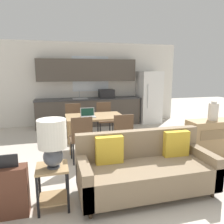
{
  "coord_description": "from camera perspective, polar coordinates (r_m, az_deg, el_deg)",
  "views": [
    {
      "loc": [
        -1.08,
        -2.74,
        1.78
      ],
      "look_at": [
        0.05,
        1.5,
        0.95
      ],
      "focal_mm": 35.0,
      "sensor_mm": 36.0,
      "label": 1
    }
  ],
  "objects": [
    {
      "name": "ground_plane",
      "position": [
        3.44,
        6.02,
        -20.5
      ],
      "size": [
        20.0,
        20.0,
        0.0
      ],
      "primitive_type": "plane",
      "color": "beige"
    },
    {
      "name": "wall_back",
      "position": [
        7.46,
        -6.6,
        7.38
      ],
      "size": [
        6.4,
        0.07,
        2.7
      ],
      "color": "silver",
      "rests_on": "ground_plane"
    },
    {
      "name": "kitchen_counter",
      "position": [
        7.21,
        -6.1,
        3.19
      ],
      "size": [
        3.39,
        0.65,
        2.15
      ],
      "color": "#4C443D",
      "rests_on": "ground_plane"
    },
    {
      "name": "refrigerator",
      "position": [
        7.7,
        9.61,
        3.84
      ],
      "size": [
        0.72,
        0.77,
        1.76
      ],
      "color": "white",
      "rests_on": "ground_plane"
    },
    {
      "name": "dining_table",
      "position": [
        5.08,
        -4.55,
        -1.79
      ],
      "size": [
        1.31,
        0.83,
        0.76
      ],
      "color": "tan",
      "rests_on": "ground_plane"
    },
    {
      "name": "couch",
      "position": [
        3.37,
        8.55,
        -14.49
      ],
      "size": [
        1.96,
        0.8,
        0.88
      ],
      "color": "#3D2D1E",
      "rests_on": "ground_plane"
    },
    {
      "name": "side_table",
      "position": [
        3.07,
        -15.21,
        -16.85
      ],
      "size": [
        0.4,
        0.4,
        0.57
      ],
      "color": "tan",
      "rests_on": "ground_plane"
    },
    {
      "name": "table_lamp",
      "position": [
        2.83,
        -15.34,
        -7.01
      ],
      "size": [
        0.36,
        0.36,
        0.63
      ],
      "color": "#4C515B",
      "rests_on": "side_table"
    },
    {
      "name": "credenza",
      "position": [
        4.94,
        24.06,
        -6.5
      ],
      "size": [
        0.92,
        0.41,
        0.8
      ],
      "color": "tan",
      "rests_on": "ground_plane"
    },
    {
      "name": "vase",
      "position": [
        4.85,
        24.94,
        0.14
      ],
      "size": [
        0.19,
        0.19,
        0.38
      ],
      "color": "beige",
      "rests_on": "credenza"
    },
    {
      "name": "dining_chair_near_left",
      "position": [
        4.29,
        -8.06,
        -6.43
      ],
      "size": [
        0.44,
        0.44,
        0.93
      ],
      "rotation": [
        0.0,
        0.0,
        3.18
      ],
      "color": "brown",
      "rests_on": "ground_plane"
    },
    {
      "name": "dining_chair_far_left",
      "position": [
        5.8,
        -9.96,
        -1.98
      ],
      "size": [
        0.42,
        0.42,
        0.93
      ],
      "rotation": [
        0.0,
        0.0,
        -0.0
      ],
      "color": "brown",
      "rests_on": "ground_plane"
    },
    {
      "name": "dining_chair_near_right",
      "position": [
        4.49,
        2.58,
        -5.57
      ],
      "size": [
        0.42,
        0.42,
        0.93
      ],
      "rotation": [
        0.0,
        0.0,
        3.14
      ],
      "color": "brown",
      "rests_on": "ground_plane"
    },
    {
      "name": "dining_chair_far_right",
      "position": [
        5.96,
        -1.95,
        -1.47
      ],
      "size": [
        0.42,
        0.42,
        0.93
      ],
      "rotation": [
        0.0,
        0.0,
        -0.01
      ],
      "color": "brown",
      "rests_on": "ground_plane"
    },
    {
      "name": "laptop",
      "position": [
        4.96,
        -6.3,
        -0.7
      ],
      "size": [
        0.32,
        0.26,
        0.2
      ],
      "rotation": [
        0.0,
        0.0,
        0.01
      ],
      "color": "#B7BABC",
      "rests_on": "dining_table"
    },
    {
      "name": "suitcase",
      "position": [
        3.12,
        -25.44,
        -18.23
      ],
      "size": [
        0.46,
        0.22,
        0.8
      ],
      "color": "brown",
      "rests_on": "ground_plane"
    }
  ]
}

